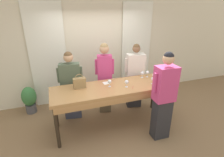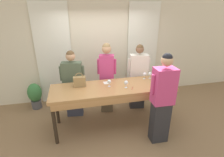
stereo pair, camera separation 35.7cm
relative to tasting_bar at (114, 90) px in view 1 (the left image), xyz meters
name	(u,v)px [view 1 (the left image)]	position (x,y,z in m)	size (l,w,h in m)	color
ground_plane	(113,124)	(0.00, 0.02, -0.88)	(18.00, 18.00, 0.00)	#846647
wall_back	(95,51)	(0.00, 1.58, 0.52)	(12.00, 0.06, 2.80)	beige
curtain_panel_left	(48,57)	(-1.26, 1.51, 0.46)	(0.91, 0.03, 2.69)	white
curtain_panel_right	(136,50)	(1.26, 1.51, 0.46)	(0.91, 0.03, 2.69)	white
tasting_bar	(114,90)	(0.00, 0.00, 0.00)	(2.62, 0.84, 0.97)	#B27F4C
wine_bottle	(168,80)	(1.14, -0.30, 0.21)	(0.08, 0.08, 0.33)	black
handbag	(79,83)	(-0.69, 0.18, 0.20)	(0.25, 0.12, 0.31)	#997A4C
wine_glass_front_left	(127,82)	(0.26, -0.10, 0.20)	(0.08, 0.08, 0.16)	white
wine_glass_front_mid	(159,74)	(1.17, 0.12, 0.20)	(0.08, 0.08, 0.16)	white
wine_glass_front_right	(110,82)	(-0.08, 0.04, 0.20)	(0.08, 0.08, 0.16)	white
wine_glass_center_left	(154,75)	(1.02, 0.06, 0.20)	(0.08, 0.08, 0.16)	white
wine_glass_center_mid	(142,73)	(0.82, 0.27, 0.20)	(0.08, 0.08, 0.16)	white
wine_glass_center_right	(148,73)	(0.96, 0.27, 0.20)	(0.08, 0.08, 0.16)	white
wine_glass_back_left	(153,79)	(0.87, -0.13, 0.20)	(0.08, 0.08, 0.16)	white
napkin	(106,83)	(-0.09, 0.24, 0.09)	(0.15, 0.15, 0.00)	white
pen	(133,87)	(0.38, -0.16, 0.09)	(0.08, 0.13, 0.01)	maroon
guest_olive_jacket	(71,85)	(-0.83, 0.62, -0.03)	(0.57, 0.27, 1.66)	#383D51
guest_pink_top	(105,77)	(-0.01, 0.62, 0.08)	(0.46, 0.28, 1.79)	brown
guest_cream_sweater	(135,76)	(0.81, 0.62, -0.01)	(0.56, 0.31, 1.72)	#28282D
host_pouring	(164,97)	(0.79, -0.68, 0.05)	(0.51, 0.29, 1.82)	#28282D
potted_plant	(29,99)	(-1.84, 1.20, -0.49)	(0.36, 0.36, 0.71)	#4C4C51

